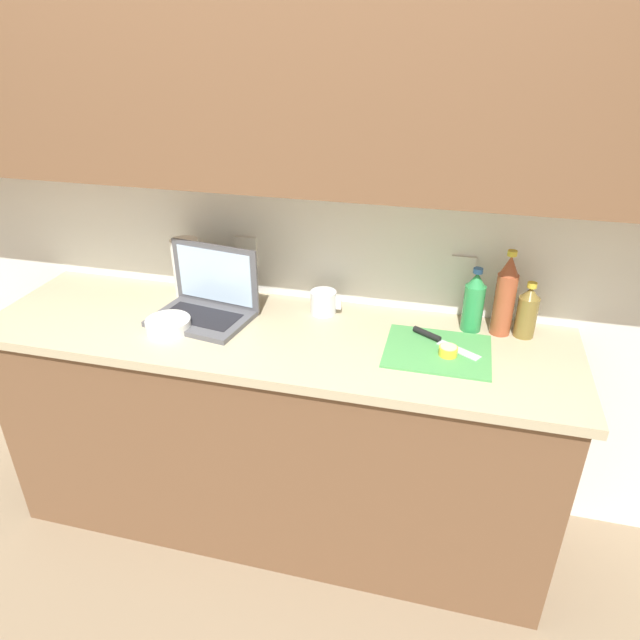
% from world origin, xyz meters
% --- Properties ---
extents(ground_plane, '(12.00, 12.00, 0.00)m').
position_xyz_m(ground_plane, '(0.00, 0.00, 0.00)').
color(ground_plane, '#847056').
rests_on(ground_plane, ground).
extents(wall_back, '(5.20, 0.38, 2.60)m').
position_xyz_m(wall_back, '(0.00, 0.23, 1.56)').
color(wall_back, white).
rests_on(wall_back, ground_plane).
extents(counter_unit, '(2.17, 0.61, 0.92)m').
position_xyz_m(counter_unit, '(-0.02, 0.00, 0.47)').
color(counter_unit, brown).
rests_on(counter_unit, ground_plane).
extents(laptop, '(0.39, 0.30, 0.26)m').
position_xyz_m(laptop, '(-0.28, 0.06, 0.98)').
color(laptop, '#515156').
rests_on(laptop, counter_unit).
extents(cutting_board, '(0.36, 0.29, 0.01)m').
position_xyz_m(cutting_board, '(0.59, 0.01, 0.92)').
color(cutting_board, '#4C9E51').
rests_on(cutting_board, counter_unit).
extents(knife, '(0.24, 0.17, 0.02)m').
position_xyz_m(knife, '(0.58, 0.07, 0.93)').
color(knife, silver).
rests_on(knife, cutting_board).
extents(lemon_half_cut, '(0.06, 0.06, 0.03)m').
position_xyz_m(lemon_half_cut, '(0.63, -0.02, 0.94)').
color(lemon_half_cut, yellow).
rests_on(lemon_half_cut, cutting_board).
extents(bottle_green_soda, '(0.07, 0.07, 0.24)m').
position_xyz_m(bottle_green_soda, '(0.70, 0.20, 1.03)').
color(bottle_green_soda, '#2D934C').
rests_on(bottle_green_soda, counter_unit).
extents(bottle_oil_tall, '(0.07, 0.07, 0.32)m').
position_xyz_m(bottle_oil_tall, '(0.80, 0.20, 1.06)').
color(bottle_oil_tall, '#A34C2D').
rests_on(bottle_oil_tall, counter_unit).
extents(bottle_water_clear, '(0.07, 0.07, 0.21)m').
position_xyz_m(bottle_water_clear, '(0.88, 0.20, 1.01)').
color(bottle_water_clear, olive).
rests_on(bottle_water_clear, counter_unit).
extents(measuring_cup, '(0.12, 0.10, 0.09)m').
position_xyz_m(measuring_cup, '(0.14, 0.20, 0.96)').
color(measuring_cup, silver).
rests_on(measuring_cup, counter_unit).
extents(bowl_white, '(0.16, 0.16, 0.05)m').
position_xyz_m(bowl_white, '(-0.37, -0.08, 0.94)').
color(bowl_white, white).
rests_on(bowl_white, counter_unit).
extents(paper_towel_roll, '(0.11, 0.11, 0.24)m').
position_xyz_m(paper_towel_roll, '(-0.43, 0.22, 1.04)').
color(paper_towel_roll, white).
rests_on(paper_towel_roll, counter_unit).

